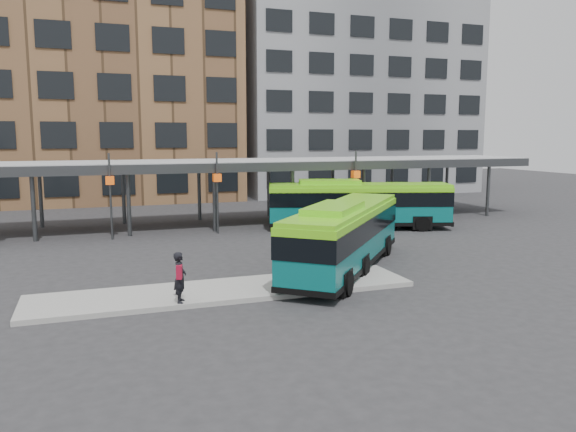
% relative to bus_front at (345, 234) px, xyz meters
% --- Properties ---
extents(ground, '(120.00, 120.00, 0.00)m').
position_rel_bus_front_xyz_m(ground, '(-0.15, 1.20, -1.58)').
color(ground, '#28282B').
rests_on(ground, ground).
extents(boarding_island, '(14.00, 3.00, 0.18)m').
position_rel_bus_front_xyz_m(boarding_island, '(-5.65, -1.80, -1.49)').
color(boarding_island, gray).
rests_on(boarding_island, ground).
extents(canopy, '(40.00, 6.53, 4.80)m').
position_rel_bus_front_xyz_m(canopy, '(-0.20, 14.07, 2.33)').
color(canopy, '#999B9E').
rests_on(canopy, ground).
extents(building_brick, '(26.00, 14.00, 22.00)m').
position_rel_bus_front_xyz_m(building_brick, '(-10.15, 33.20, 9.42)').
color(building_brick, brown).
rests_on(building_brick, ground).
extents(building_grey, '(24.00, 14.00, 20.00)m').
position_rel_bus_front_xyz_m(building_grey, '(15.85, 33.20, 8.42)').
color(building_grey, slate).
rests_on(building_grey, ground).
extents(bus_front, '(8.89, 9.90, 3.03)m').
position_rel_bus_front_xyz_m(bus_front, '(0.00, 0.00, 0.00)').
color(bus_front, '#085C5C').
rests_on(bus_front, ground).
extents(bus_rear, '(11.34, 5.55, 3.07)m').
position_rel_bus_front_xyz_m(bus_rear, '(5.43, 9.60, 0.02)').
color(bus_rear, '#085C5C').
rests_on(bus_rear, ground).
extents(pedestrian, '(0.56, 0.71, 1.72)m').
position_rel_bus_front_xyz_m(pedestrian, '(-7.49, -3.01, -0.53)').
color(pedestrian, black).
rests_on(pedestrian, boarding_island).
extents(bike_rack, '(4.96, 1.59, 1.05)m').
position_rel_bus_front_xyz_m(bike_rack, '(12.37, 13.17, -1.11)').
color(bike_rack, slate).
rests_on(bike_rack, ground).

